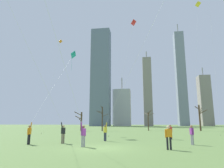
# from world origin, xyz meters

# --- Properties ---
(ground_plane) EXTENTS (400.00, 400.00, 0.00)m
(ground_plane) POSITION_xyz_m (0.00, 0.00, 0.00)
(ground_plane) COLOR #5B7A3D
(kite_flyer_midfield_center_blue) EXTENTS (10.46, 5.77, 20.62)m
(kite_flyer_midfield_center_blue) POSITION_xyz_m (1.45, 4.68, 5.09)
(kite_flyer_midfield_center_blue) COLOR #33384C
(kite_flyer_midfield_center_blue) RESTS_ON ground
(kite_flyer_midfield_right_green) EXTENTS (2.47, 13.50, 18.78)m
(kite_flyer_midfield_right_green) POSITION_xyz_m (-1.69, -0.86, 2.85)
(kite_flyer_midfield_right_green) COLOR gray
(kite_flyer_midfield_right_green) RESTS_ON ground
(kite_flyer_foreground_left_white) EXTENTS (5.86, 9.87, 19.18)m
(kite_flyer_foreground_left_white) POSITION_xyz_m (-4.82, 1.42, 3.64)
(kite_flyer_foreground_left_white) COLOR #726656
(kite_flyer_foreground_left_white) RESTS_ON ground
(kite_flyer_far_back_teal) EXTENTS (1.49, 14.58, 13.54)m
(kite_flyer_far_back_teal) POSITION_xyz_m (-6.85, 4.93, 3.83)
(kite_flyer_far_back_teal) COLOR black
(kite_flyer_far_back_teal) RESTS_ON ground
(bystander_far_off_by_trees) EXTENTS (0.50, 0.25, 1.62)m
(bystander_far_off_by_trees) POSITION_xyz_m (4.85, -0.25, 0.90)
(bystander_far_off_by_trees) COLOR black
(bystander_far_off_by_trees) RESTS_ON ground
(bystander_strolling_midfield) EXTENTS (0.29, 0.49, 1.62)m
(bystander_strolling_midfield) POSITION_xyz_m (7.22, 3.27, 0.90)
(bystander_strolling_midfield) COLOR gray
(bystander_strolling_midfield) RESTS_ON ground
(bystander_watching_nearby) EXTENTS (0.46, 0.34, 1.62)m
(bystander_watching_nearby) POSITION_xyz_m (6.21, 8.85, 0.90)
(bystander_watching_nearby) COLOR black
(bystander_watching_nearby) RESTS_ON ground
(distant_kite_low_near_trees_orange) EXTENTS (1.81, 2.98, 18.48)m
(distant_kite_low_near_trees_orange) POSITION_xyz_m (-12.97, 21.10, 15.66)
(distant_kite_low_near_trees_orange) COLOR orange
(distant_kite_low_near_trees_orange) RESTS_ON ground
(distant_kite_drifting_left_yellow) EXTENTS (2.82, 0.97, 23.21)m
(distant_kite_drifting_left_yellow) POSITION_xyz_m (13.44, 19.42, 20.67)
(distant_kite_drifting_left_yellow) COLOR yellow
(distant_kite_drifting_left_yellow) RESTS_ON ground
(distant_kite_high_overhead_red) EXTENTS (4.22, 1.22, 16.57)m
(distant_kite_high_overhead_red) POSITION_xyz_m (1.91, 12.15, 14.44)
(distant_kite_high_overhead_red) COLOR red
(distant_kite_high_overhead_red) RESTS_ON ground
(bare_tree_far_right_edge) EXTENTS (2.08, 1.67, 4.47)m
(bare_tree_far_right_edge) POSITION_xyz_m (-11.11, 31.75, 2.42)
(bare_tree_far_right_edge) COLOR #4C3828
(bare_tree_far_right_edge) RESTS_ON ground
(bare_tree_center) EXTENTS (2.30, 2.83, 4.94)m
(bare_tree_center) POSITION_xyz_m (4.73, 34.87, 2.61)
(bare_tree_center) COLOR #4C3828
(bare_tree_center) RESTS_ON ground
(bare_tree_left_of_center) EXTENTS (2.58, 2.03, 5.96)m
(bare_tree_left_of_center) POSITION_xyz_m (16.52, 34.61, 3.23)
(bare_tree_left_of_center) COLOR #4C3828
(bare_tree_left_of_center) RESTS_ON ground
(bare_tree_leftmost) EXTENTS (2.70, 1.58, 5.76)m
(bare_tree_leftmost) POSITION_xyz_m (-5.92, 31.31, 3.00)
(bare_tree_leftmost) COLOR #423326
(bare_tree_leftmost) RESTS_ON ground
(skyline_mid_tower_right) EXTENTS (5.34, 7.58, 47.72)m
(skyline_mid_tower_right) POSITION_xyz_m (7.50, 111.95, 21.45)
(skyline_mid_tower_right) COLOR gray
(skyline_mid_tower_right) RESTS_ON ground
(skyline_wide_slab) EXTENTS (11.41, 7.61, 59.32)m
(skyline_wide_slab) POSITION_xyz_m (-20.59, 101.77, 29.66)
(skyline_wide_slab) COLOR slate
(skyline_wide_slab) RESTS_ON ground
(skyline_mid_tower_left) EXTENTS (5.96, 6.98, 68.55)m
(skyline_mid_tower_left) POSITION_xyz_m (29.37, 117.89, 30.95)
(skyline_mid_tower_left) COLOR gray
(skyline_mid_tower_left) RESTS_ON ground
(skyline_slender_spire) EXTENTS (7.16, 8.12, 38.91)m
(skyline_slender_spire) POSITION_xyz_m (45.20, 124.89, 16.54)
(skyline_slender_spire) COLOR gray
(skyline_slender_spire) RESTS_ON ground
(skyline_short_annex) EXTENTS (10.77, 9.17, 30.68)m
(skyline_short_annex) POSITION_xyz_m (-8.69, 111.78, 11.32)
(skyline_short_annex) COLOR #B2B2B7
(skyline_short_annex) RESTS_ON ground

